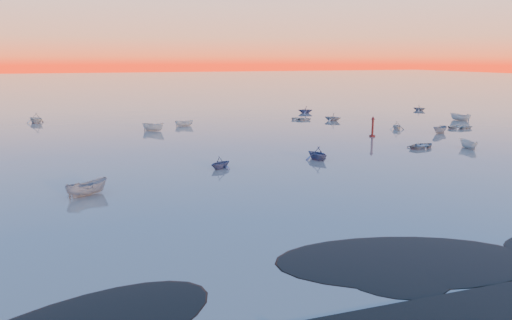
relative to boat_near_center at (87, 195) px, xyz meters
name	(u,v)px	position (x,y,z in m)	size (l,w,h in m)	color
ground	(153,109)	(16.40, 76.00, 0.00)	(600.00, 600.00, 0.00)	#695E58
mud_lobes	(400,283)	(16.40, -25.00, 0.01)	(140.00, 6.00, 0.07)	black
moored_fleet	(195,138)	(16.40, 29.00, 0.00)	(124.00, 58.00, 1.20)	beige
boat_near_center	(87,195)	(0.00, 0.00, 0.00)	(4.03, 1.70, 1.39)	slate
boat_near_right	(317,160)	(27.27, 7.75, 0.00)	(3.68, 1.65, 1.29)	#3B4670
channel_marker	(373,128)	(43.67, 21.37, 1.33)	(0.95, 0.95, 3.37)	#4B1110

